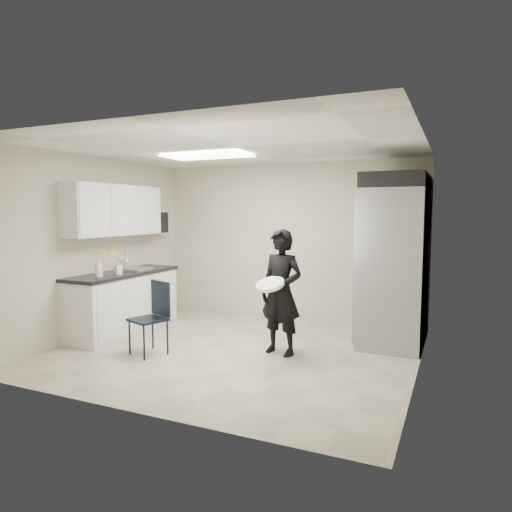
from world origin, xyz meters
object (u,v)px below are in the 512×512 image
at_px(commercial_fridge, 395,267).
at_px(folding_chair, 148,320).
at_px(man_tuxedo, 281,292).
at_px(lower_counter, 124,303).

bearing_deg(commercial_fridge, folding_chair, -146.14).
xyz_separation_m(commercial_fridge, man_tuxedo, (-1.23, -1.13, -0.26)).
distance_m(lower_counter, man_tuxedo, 2.57).
bearing_deg(commercial_fridge, lower_counter, -164.12).
bearing_deg(lower_counter, folding_chair, -36.73).
bearing_deg(man_tuxedo, folding_chair, -143.00).
height_order(commercial_fridge, folding_chair, commercial_fridge).
relative_size(commercial_fridge, man_tuxedo, 1.32).
bearing_deg(commercial_fridge, man_tuxedo, -137.51).
height_order(lower_counter, folding_chair, folding_chair).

